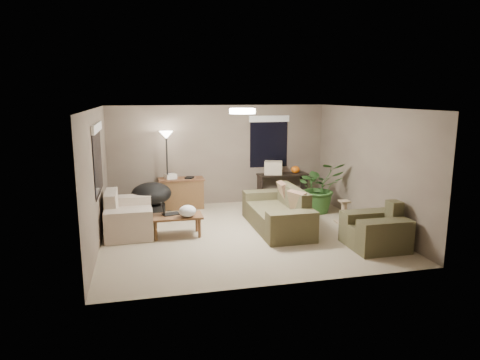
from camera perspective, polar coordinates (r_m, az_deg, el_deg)
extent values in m
plane|color=tan|center=(8.75, 0.30, -7.01)|extent=(5.50, 5.50, 0.00)
plane|color=white|center=(8.31, 0.32, 9.59)|extent=(5.50, 5.50, 0.00)
plane|color=#736555|center=(10.86, -2.77, 3.34)|extent=(5.50, 0.00, 5.50)
plane|color=#736555|center=(6.09, 5.81, -2.97)|extent=(5.50, 0.00, 5.50)
plane|color=#736555|center=(8.25, -18.59, 0.25)|extent=(0.00, 5.00, 5.00)
plane|color=#736555|center=(9.46, 16.74, 1.70)|extent=(0.00, 5.00, 5.00)
cube|color=#4D482E|center=(9.00, 4.89, -5.12)|extent=(0.95, 1.48, 0.42)
cube|color=#48432B|center=(9.01, 7.15, -2.35)|extent=(0.22, 1.48, 0.43)
cube|color=#4D482E|center=(8.15, 6.91, -6.27)|extent=(0.95, 0.36, 0.60)
cube|color=#454029|center=(9.83, 3.24, -3.15)|extent=(0.95, 0.36, 0.60)
cube|color=#8C7251|center=(8.58, 7.78, -2.97)|extent=(0.38, 0.50, 0.47)
cube|color=#8C7251|center=(9.40, 5.83, -1.66)|extent=(0.26, 0.46, 0.47)
cube|color=beige|center=(9.05, -14.49, -5.35)|extent=(0.90, 0.88, 0.42)
cube|color=beige|center=(8.96, -16.80, -2.83)|extent=(0.22, 0.88, 0.43)
cube|color=beige|center=(8.43, -14.60, -5.95)|extent=(0.90, 0.36, 0.60)
cube|color=beige|center=(9.63, -14.45, -3.81)|extent=(0.90, 0.36, 0.60)
cube|color=#4C472D|center=(8.25, 17.51, -7.16)|extent=(0.95, 0.28, 0.42)
cube|color=#46422A|center=(8.32, 19.85, -4.10)|extent=(0.22, 0.28, 0.43)
cube|color=#48442B|center=(7.96, 18.72, -7.22)|extent=(0.95, 0.36, 0.60)
cube|color=#4A452C|center=(8.48, 16.45, -5.95)|extent=(0.95, 0.36, 0.60)
cube|color=brown|center=(8.52, -8.45, -4.82)|extent=(1.00, 0.55, 0.04)
cylinder|color=brown|center=(8.37, -11.17, -6.71)|extent=(0.06, 0.06, 0.38)
cylinder|color=brown|center=(8.43, -5.43, -6.41)|extent=(0.06, 0.06, 0.38)
cylinder|color=brown|center=(8.75, -11.27, -5.92)|extent=(0.06, 0.06, 0.38)
cylinder|color=brown|center=(8.81, -5.78, -5.64)|extent=(0.06, 0.06, 0.38)
cube|color=black|center=(8.60, -9.17, -4.49)|extent=(0.38, 0.30, 0.02)
cube|color=black|center=(8.56, -10.27, -3.77)|extent=(0.08, 0.23, 0.22)
ellipsoid|color=white|center=(8.36, -7.02, -4.13)|extent=(0.40, 0.37, 0.23)
cube|color=brown|center=(10.59, -7.81, -1.88)|extent=(1.05, 0.45, 0.71)
cube|color=brown|center=(10.51, -7.87, 0.11)|extent=(1.10, 0.50, 0.04)
cube|color=silver|center=(10.48, -9.24, 0.48)|extent=(0.30, 0.27, 0.12)
cube|color=black|center=(10.48, -6.76, 0.32)|extent=(0.25, 0.27, 0.04)
cube|color=black|center=(11.09, 5.68, 0.74)|extent=(1.30, 0.40, 0.04)
cube|color=black|center=(10.99, 2.68, -1.31)|extent=(0.05, 0.38, 0.71)
cube|color=black|center=(11.37, 8.51, -1.00)|extent=(0.05, 0.38, 0.71)
cube|color=black|center=(11.21, 5.62, -2.17)|extent=(1.25, 0.36, 0.03)
ellipsoid|color=orange|center=(11.19, 7.39, 1.38)|extent=(0.27, 0.27, 0.19)
cube|color=beige|center=(10.98, 4.46, 1.65)|extent=(0.53, 0.46, 0.33)
cylinder|color=black|center=(10.00, -11.62, -4.01)|extent=(0.60, 0.60, 0.30)
ellipsoid|color=black|center=(9.90, -11.71, -1.78)|extent=(0.98, 0.98, 0.50)
cylinder|color=black|center=(10.56, -9.49, -3.90)|extent=(0.28, 0.28, 0.02)
cylinder|color=black|center=(10.37, -9.65, 0.86)|extent=(0.04, 0.04, 1.78)
cone|color=white|center=(10.24, -9.82, 5.92)|extent=(0.32, 0.32, 0.18)
cylinder|color=white|center=(8.31, 0.32, 9.17)|extent=(0.50, 0.50, 0.10)
imported|color=#2D5923|center=(10.30, 10.52, -1.65)|extent=(1.10, 1.22, 0.95)
cube|color=tan|center=(9.65, 13.63, -5.48)|extent=(0.32, 0.32, 0.03)
cylinder|color=tan|center=(9.59, 13.70, -4.13)|extent=(0.12, 0.12, 0.44)
cube|color=tan|center=(9.53, 13.76, -2.77)|extent=(0.22, 0.22, 0.03)
cube|color=black|center=(8.50, -18.44, 2.62)|extent=(0.01, 1.50, 1.30)
cube|color=white|center=(8.44, -18.56, 6.65)|extent=(0.05, 1.56, 0.16)
cube|color=black|center=(11.11, 3.86, 5.07)|extent=(1.00, 0.01, 1.30)
cube|color=white|center=(11.05, 3.93, 8.15)|extent=(1.06, 0.05, 0.16)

